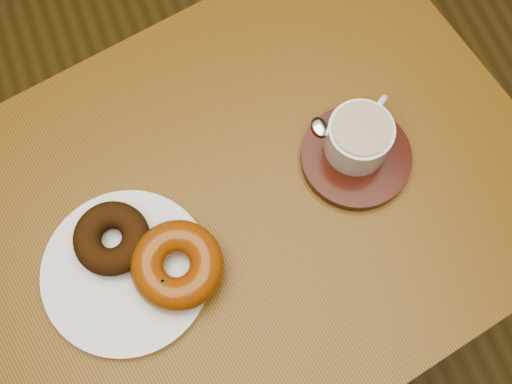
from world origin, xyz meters
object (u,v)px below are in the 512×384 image
object	(u,v)px
donut_plate	(127,272)
saucer	(356,157)
cafe_table	(243,227)
coffee_cup	(359,137)

from	to	relation	value
donut_plate	saucer	bearing A→B (deg)	6.78
donut_plate	cafe_table	bearing A→B (deg)	12.36
cafe_table	donut_plate	xyz separation A→B (m)	(-0.16, -0.04, 0.12)
cafe_table	donut_plate	world-z (taller)	donut_plate
coffee_cup	donut_plate	bearing A→B (deg)	153.38
coffee_cup	saucer	bearing A→B (deg)	-145.59
cafe_table	saucer	size ratio (longest dim) A/B	6.08
cafe_table	coffee_cup	xyz separation A→B (m)	(0.17, 0.01, 0.16)
saucer	coffee_cup	xyz separation A→B (m)	(0.00, 0.01, 0.04)
donut_plate	saucer	distance (m)	0.33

